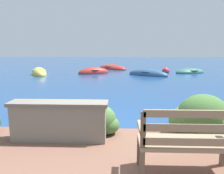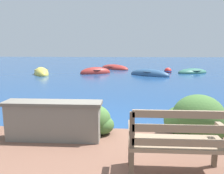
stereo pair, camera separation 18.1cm
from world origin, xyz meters
TOP-DOWN VIEW (x-y plane):
  - ground_plane at (0.00, 0.00)m, footprint 80.00×80.00m
  - park_bench at (1.47, -1.63)m, footprint 1.24×0.48m
  - stone_wall at (-0.48, -0.59)m, footprint 1.74×0.39m
  - hedge_clump_left at (0.19, -0.25)m, footprint 0.82×0.59m
  - hedge_clump_centre at (2.14, -0.32)m, footprint 1.18×0.85m
  - rowboat_nearest at (2.47, 10.50)m, footprint 2.91×2.39m
  - rowboat_mid at (-5.07, 10.70)m, footprint 2.00×2.70m
  - rowboat_far at (-1.33, 11.46)m, footprint 2.45×1.82m
  - rowboat_outer at (5.83, 12.23)m, footprint 2.67×2.02m
  - rowboat_distant at (-0.10, 15.00)m, footprint 3.13×3.15m
  - mooring_buoy at (4.08, 12.52)m, footprint 0.60×0.60m

SIDE VIEW (x-z plane):
  - ground_plane at x=0.00m, z-range 0.00..0.00m
  - rowboat_outer at x=5.83m, z-range -0.25..0.36m
  - rowboat_distant at x=-0.10m, z-range -0.29..0.41m
  - rowboat_nearest at x=2.47m, z-range -0.32..0.45m
  - rowboat_far at x=-1.33m, z-range -0.34..0.48m
  - rowboat_mid at x=-5.07m, z-range -0.37..0.52m
  - mooring_buoy at x=4.08m, z-range -0.18..0.37m
  - hedge_clump_left at x=0.19m, z-range 0.18..0.74m
  - hedge_clump_centre at x=2.14m, z-range 0.17..0.97m
  - stone_wall at x=-0.48m, z-range 0.22..0.93m
  - park_bench at x=1.47m, z-range 0.24..1.16m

